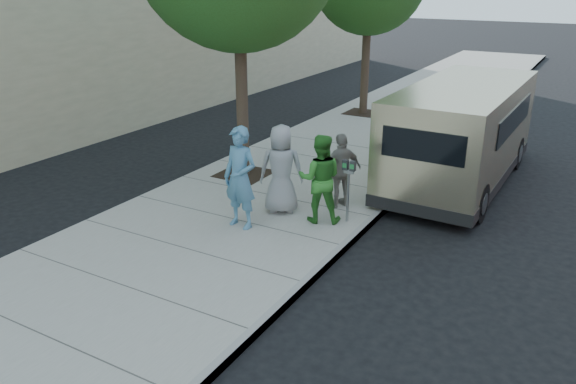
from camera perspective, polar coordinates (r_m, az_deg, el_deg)
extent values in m
plane|color=black|center=(10.93, -1.42, -4.46)|extent=(120.00, 120.00, 0.00)
cube|color=gray|center=(11.40, -5.74, -3.02)|extent=(5.00, 60.00, 0.15)
cube|color=gray|center=(10.30, 5.49, -5.77)|extent=(0.12, 60.00, 0.16)
cube|color=black|center=(13.89, -4.47, 1.88)|extent=(1.20, 1.20, 0.01)
cylinder|color=#38281E|center=(13.38, -4.71, 9.90)|extent=(0.28, 0.28, 3.96)
cube|color=black|center=(20.38, 7.62, 7.99)|extent=(1.20, 1.20, 0.01)
cylinder|color=#38281E|center=(20.06, 7.86, 12.88)|extent=(0.28, 0.28, 3.52)
cylinder|color=gray|center=(11.06, 6.09, -0.57)|extent=(0.05, 0.05, 1.01)
cube|color=gray|center=(10.87, 6.20, 2.07)|extent=(0.20, 0.06, 0.07)
cube|color=#2D2D30|center=(10.86, 5.86, 2.76)|extent=(0.11, 0.09, 0.20)
cube|color=#2D2D30|center=(10.81, 6.60, 2.64)|extent=(0.11, 0.09, 0.20)
cube|color=beige|center=(13.85, 17.23, 5.94)|extent=(2.31, 5.94, 2.17)
cube|color=beige|center=(17.04, 19.80, 6.49)|extent=(2.02, 0.64, 0.93)
cube|color=black|center=(10.99, 13.52, 4.55)|extent=(1.64, 0.06, 0.60)
cylinder|color=black|center=(16.13, 15.35, 4.88)|extent=(0.30, 0.84, 0.83)
cylinder|color=black|center=(15.76, 22.04, 3.70)|extent=(0.30, 0.84, 0.83)
cylinder|color=black|center=(12.49, 10.14, 0.62)|extent=(0.30, 0.84, 0.83)
cylinder|color=black|center=(12.01, 18.69, -1.05)|extent=(0.30, 0.84, 0.83)
imported|color=teal|center=(10.66, -4.87, 1.44)|extent=(0.76, 0.53, 1.98)
imported|color=#30802A|center=(10.91, 3.27, 1.36)|extent=(1.06, 0.96, 1.77)
imported|color=gray|center=(11.35, -0.69, 2.34)|extent=(1.06, 0.94, 1.83)
imported|color=gray|center=(11.72, 5.44, 2.20)|extent=(0.84, 0.98, 1.58)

